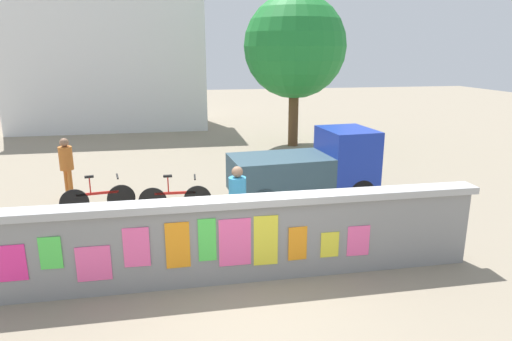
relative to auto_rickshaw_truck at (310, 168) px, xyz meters
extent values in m
plane|color=gray|center=(-2.33, 4.35, -0.90)|extent=(60.00, 60.00, 0.00)
cube|color=gray|center=(-2.33, -3.65, -0.23)|extent=(8.18, 0.30, 1.33)
cube|color=#AAAAAA|center=(-2.33, -3.65, 0.49)|extent=(8.38, 0.42, 0.12)
cube|color=#F42D8C|center=(-5.81, -3.81, -0.21)|extent=(0.42, 0.01, 0.58)
cube|color=#4CD84C|center=(-5.25, -3.81, -0.09)|extent=(0.33, 0.02, 0.52)
cube|color=#F9599E|center=(-4.65, -3.81, -0.32)|extent=(0.52, 0.01, 0.57)
cube|color=#F9599E|center=(-3.99, -3.81, -0.10)|extent=(0.40, 0.03, 0.65)
cube|color=orange|center=(-3.36, -3.81, -0.12)|extent=(0.38, 0.02, 0.77)
cube|color=#4CD84C|center=(-2.89, -3.81, -0.07)|extent=(0.29, 0.02, 0.72)
cube|color=#F9599E|center=(-2.44, -3.81, -0.15)|extent=(0.52, 0.01, 0.81)
cube|color=yellow|center=(-1.93, -3.81, -0.16)|extent=(0.40, 0.02, 0.87)
cube|color=orange|center=(-1.39, -3.81, -0.25)|extent=(0.32, 0.03, 0.59)
cube|color=yellow|center=(-0.82, -3.81, -0.32)|extent=(0.32, 0.01, 0.45)
cube|color=#F9599E|center=(-0.31, -3.81, -0.29)|extent=(0.39, 0.02, 0.54)
cylinder|color=black|center=(1.03, 0.74, -0.55)|extent=(0.71, 0.26, 0.70)
cylinder|color=black|center=(1.14, -0.56, -0.55)|extent=(0.71, 0.26, 0.70)
cylinder|color=black|center=(-1.46, 0.53, -0.55)|extent=(0.71, 0.26, 0.70)
cylinder|color=black|center=(-1.35, -0.76, -0.55)|extent=(0.71, 0.26, 0.70)
cube|color=#1933A5|center=(0.99, 0.08, 0.20)|extent=(1.32, 1.59, 1.50)
cube|color=#334C59|center=(-0.80, -0.07, -0.10)|extent=(2.52, 1.69, 0.90)
cylinder|color=black|center=(-5.88, -2.02, -0.60)|extent=(0.61, 0.18, 0.60)
cylinder|color=black|center=(-4.59, -1.84, -0.60)|extent=(0.61, 0.20, 0.60)
cube|color=#1933A5|center=(-5.23, -1.93, -0.32)|extent=(1.02, 0.38, 0.32)
cube|color=black|center=(-5.04, -1.90, -0.14)|extent=(0.59, 0.30, 0.10)
cube|color=#262626|center=(-5.78, -2.01, -0.05)|extent=(0.12, 0.56, 0.03)
cylinder|color=black|center=(-4.64, 0.17, -0.57)|extent=(0.66, 0.14, 0.66)
cylinder|color=black|center=(-5.68, 0.01, -0.57)|extent=(0.66, 0.14, 0.66)
cube|color=red|center=(-5.16, 0.09, -0.39)|extent=(0.94, 0.19, 0.06)
cylinder|color=red|center=(-5.31, 0.07, -0.17)|extent=(0.03, 0.03, 0.40)
cube|color=black|center=(-5.31, 0.07, 0.03)|extent=(0.21, 0.11, 0.05)
cube|color=black|center=(-4.69, 0.16, -0.02)|extent=(0.11, 0.44, 0.03)
cylinder|color=black|center=(-2.84, -0.24, -0.57)|extent=(0.66, 0.06, 0.66)
cylinder|color=black|center=(-3.89, -0.20, -0.57)|extent=(0.66, 0.06, 0.66)
cube|color=red|center=(-3.37, -0.22, -0.39)|extent=(0.95, 0.07, 0.06)
cylinder|color=red|center=(-3.52, -0.21, -0.17)|extent=(0.03, 0.03, 0.40)
cube|color=black|center=(-3.52, -0.21, 0.03)|extent=(0.20, 0.09, 0.05)
cube|color=black|center=(-2.89, -0.23, -0.02)|extent=(0.06, 0.44, 0.03)
cylinder|color=yellow|center=(-2.21, -2.18, -0.50)|extent=(0.12, 0.12, 0.80)
cylinder|color=yellow|center=(-2.14, -2.34, -0.50)|extent=(0.12, 0.12, 0.80)
cylinder|color=#338CBF|center=(-2.17, -2.26, 0.20)|extent=(0.45, 0.45, 0.60)
sphere|color=#8C664C|center=(-2.17, -2.26, 0.61)|extent=(0.22, 0.22, 0.22)
cylinder|color=#BF6626|center=(-6.12, 1.43, -0.50)|extent=(0.12, 0.12, 0.80)
cylinder|color=#BF6626|center=(-6.01, 1.29, -0.50)|extent=(0.12, 0.12, 0.80)
cylinder|color=#BF6626|center=(-6.07, 1.36, 0.20)|extent=(0.48, 0.48, 0.60)
sphere|color=#8C664C|center=(-6.07, 1.36, 0.61)|extent=(0.22, 0.22, 0.22)
cylinder|color=brown|center=(1.44, 6.94, 0.36)|extent=(0.40, 0.40, 2.51)
sphere|color=#1E7D2F|center=(1.44, 6.94, 3.01)|extent=(3.98, 3.98, 3.98)
cube|color=silver|center=(-6.26, 13.05, 2.74)|extent=(9.15, 4.02, 7.27)
camera|label=1|loc=(-3.34, -10.48, 2.86)|focal=31.53mm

